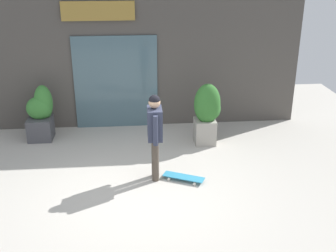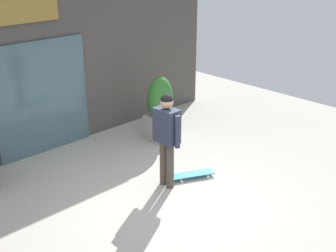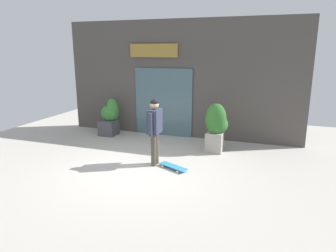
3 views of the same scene
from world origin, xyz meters
name	(u,v)px [view 1 (image 1 of 3)]	position (x,y,z in m)	size (l,w,h in m)	color
ground_plane	(143,187)	(0.00, 0.00, 0.00)	(12.00, 12.00, 0.00)	#B2ADA3
building_facade	(135,50)	(-0.02, 3.11, 1.83)	(7.74, 0.31, 3.70)	#4C4742
skateboarder	(155,129)	(0.25, 0.31, 1.00)	(0.26, 0.59, 1.65)	#4C4238
skateboard	(184,177)	(0.77, 0.19, 0.06)	(0.79, 0.52, 0.08)	teal
planter_box_left	(41,114)	(-2.19, 2.41, 0.59)	(0.58, 0.60, 1.23)	#47474C
planter_box_right	(207,112)	(1.48, 1.81, 0.73)	(0.61, 0.60, 1.38)	gray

